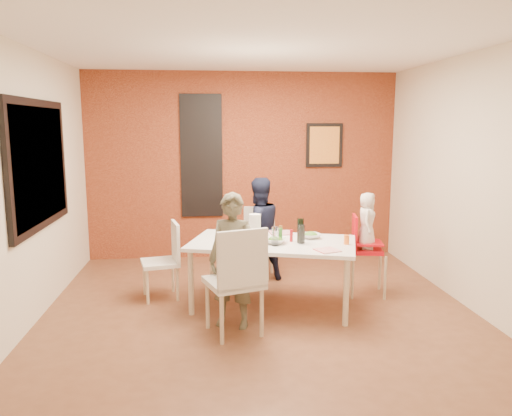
{
  "coord_description": "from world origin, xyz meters",
  "views": [
    {
      "loc": [
        -0.53,
        -5.03,
        1.95
      ],
      "look_at": [
        0.0,
        0.3,
        1.05
      ],
      "focal_mm": 35.0,
      "sensor_mm": 36.0,
      "label": 1
    }
  ],
  "objects": [
    {
      "name": "wine_glass_a",
      "position": [
        0.16,
        -0.09,
        0.82
      ],
      "size": [
        0.07,
        0.07,
        0.2
      ],
      "primitive_type": "cylinder",
      "color": "silver",
      "rests_on": "dining_table"
    },
    {
      "name": "condiment_green",
      "position": [
        0.24,
        0.06,
        0.8
      ],
      "size": [
        0.04,
        0.04,
        0.15
      ],
      "primitive_type": "cylinder",
      "color": "#327828",
      "rests_on": "dining_table"
    },
    {
      "name": "toddler",
      "position": [
        1.27,
        0.38,
        0.87
      ],
      "size": [
        0.3,
        0.37,
        0.65
      ],
      "primitive_type": "imported",
      "rotation": [
        0.0,
        0.0,
        1.23
      ],
      "color": "silver",
      "rests_on": "high_chair"
    },
    {
      "name": "chair_left",
      "position": [
        -0.99,
        0.5,
        0.48
      ],
      "size": [
        0.48,
        0.48,
        0.87
      ],
      "rotation": [
        0.0,
        0.0,
        4.93
      ],
      "color": "white",
      "rests_on": "ground"
    },
    {
      "name": "child_far",
      "position": [
        0.1,
        1.03,
        0.65
      ],
      "size": [
        0.77,
        0.69,
        1.31
      ],
      "primitive_type": "imported",
      "rotation": [
        0.0,
        0.0,
        3.52
      ],
      "color": "#161A32",
      "rests_on": "ground"
    },
    {
      "name": "chair_near",
      "position": [
        -0.26,
        -0.64,
        0.58
      ],
      "size": [
        0.61,
        0.61,
        1.04
      ],
      "rotation": [
        0.0,
        0.0,
        3.47
      ],
      "color": "beige",
      "rests_on": "ground"
    },
    {
      "name": "sippy_cup",
      "position": [
        0.9,
        -0.11,
        0.77
      ],
      "size": [
        0.06,
        0.06,
        0.1
      ],
      "primitive_type": "cylinder",
      "color": "orange",
      "rests_on": "dining_table"
    },
    {
      "name": "picture_window_pane",
      "position": [
        -2.21,
        0.2,
        1.55
      ],
      "size": [
        0.02,
        1.55,
        1.15
      ],
      "primitive_type": "cube",
      "color": "black",
      "rests_on": "wall_left"
    },
    {
      "name": "wall_front",
      "position": [
        0.0,
        -2.25,
        1.35
      ],
      "size": [
        4.5,
        0.02,
        2.7
      ],
      "primitive_type": "cube",
      "color": "beige",
      "rests_on": "ground"
    },
    {
      "name": "salad_bowl_b",
      "position": [
        0.59,
        0.21,
        0.75
      ],
      "size": [
        0.26,
        0.26,
        0.05
      ],
      "primitive_type": "imported",
      "rotation": [
        0.0,
        0.0,
        0.25
      ],
      "color": "silver",
      "rests_on": "dining_table"
    },
    {
      "name": "wall_right",
      "position": [
        2.25,
        0.0,
        1.35
      ],
      "size": [
        0.02,
        4.5,
        2.7
      ],
      "primitive_type": "cube",
      "color": "beige",
      "rests_on": "ground"
    },
    {
      "name": "salad_bowl_a",
      "position": [
        0.17,
        0.01,
        0.75
      ],
      "size": [
        0.29,
        0.29,
        0.06
      ],
      "primitive_type": "imported",
      "rotation": [
        0.0,
        0.0,
        -0.34
      ],
      "color": "white",
      "rests_on": "dining_table"
    },
    {
      "name": "brick_accent_wall",
      "position": [
        0.0,
        2.23,
        1.35
      ],
      "size": [
        4.5,
        0.02,
        2.7
      ],
      "primitive_type": "cube",
      "color": "maroon",
      "rests_on": "ground"
    },
    {
      "name": "chair_far",
      "position": [
        0.12,
        1.27,
        0.49
      ],
      "size": [
        0.5,
        0.5,
        0.88
      ],
      "rotation": [
        0.0,
        0.0,
        -0.27
      ],
      "color": "beige",
      "rests_on": "ground"
    },
    {
      "name": "plate_far_left",
      "position": [
        -0.3,
        0.59,
        0.73
      ],
      "size": [
        0.22,
        0.22,
        0.01
      ],
      "primitive_type": "cube",
      "rotation": [
        0.0,
        0.0,
        0.0
      ],
      "color": "white",
      "rests_on": "dining_table"
    },
    {
      "name": "art_print_canvas",
      "position": [
        1.2,
        2.19,
        1.65
      ],
      "size": [
        0.44,
        0.01,
        0.54
      ],
      "primitive_type": "cube",
      "color": "gold",
      "rests_on": "wall_back"
    },
    {
      "name": "wall_back",
      "position": [
        0.0,
        2.25,
        1.35
      ],
      "size": [
        4.5,
        0.02,
        2.7
      ],
      "primitive_type": "cube",
      "color": "beige",
      "rests_on": "ground"
    },
    {
      "name": "paper_towel_roll",
      "position": [
        -0.03,
        0.16,
        0.86
      ],
      "size": [
        0.13,
        0.13,
        0.29
      ],
      "primitive_type": "cylinder",
      "color": "white",
      "rests_on": "dining_table"
    },
    {
      "name": "ground",
      "position": [
        0.0,
        0.0,
        0.0
      ],
      "size": [
        4.5,
        4.5,
        0.0
      ],
      "primitive_type": "plane",
      "color": "brown",
      "rests_on": "ground"
    },
    {
      "name": "plate_near_right",
      "position": [
        0.64,
        -0.35,
        0.73
      ],
      "size": [
        0.27,
        0.27,
        0.01
      ],
      "primitive_type": "cube",
      "rotation": [
        0.0,
        0.0,
        0.34
      ],
      "color": "white",
      "rests_on": "dining_table"
    },
    {
      "name": "wine_bottle",
      "position": [
        0.44,
        0.01,
        0.85
      ],
      "size": [
        0.07,
        0.07,
        0.26
      ],
      "primitive_type": "cylinder",
      "color": "black",
      "rests_on": "dining_table"
    },
    {
      "name": "condiment_brown",
      "position": [
        0.25,
        0.16,
        0.8
      ],
      "size": [
        0.04,
        0.04,
        0.16
      ],
      "primitive_type": "cylinder",
      "color": "brown",
      "rests_on": "dining_table"
    },
    {
      "name": "wall_left",
      "position": [
        -2.25,
        0.0,
        1.35
      ],
      "size": [
        0.02,
        4.5,
        2.7
      ],
      "primitive_type": "cube",
      "color": "beige",
      "rests_on": "ground"
    },
    {
      "name": "dining_table",
      "position": [
        0.16,
        0.1,
        0.66
      ],
      "size": [
        1.93,
        1.41,
        0.72
      ],
      "rotation": [
        0.0,
        0.0,
        -0.29
      ],
      "color": "white",
      "rests_on": "ground"
    },
    {
      "name": "high_chair",
      "position": [
        1.25,
        0.38,
        0.56
      ],
      "size": [
        0.45,
        0.45,
        0.93
      ],
      "rotation": [
        0.0,
        0.0,
        1.39
      ],
      "color": "red",
      "rests_on": "ground"
    },
    {
      "name": "art_print_frame",
      "position": [
        1.2,
        2.21,
        1.65
      ],
      "size": [
        0.54,
        0.03,
        0.64
      ],
      "primitive_type": "cube",
      "color": "black",
      "rests_on": "wall_back"
    },
    {
      "name": "child_near",
      "position": [
        -0.29,
        -0.4,
        0.66
      ],
      "size": [
        0.56,
        0.46,
        1.31
      ],
      "primitive_type": "imported",
      "rotation": [
        0.0,
        0.0,
        -0.35
      ],
      "color": "brown",
      "rests_on": "ground"
    },
    {
      "name": "glassblock_surround",
      "position": [
        -0.6,
        2.21,
        1.5
      ],
      "size": [
        0.6,
        0.03,
        1.76
      ],
      "primitive_type": "cube",
      "color": "black",
      "rests_on": "wall_back"
    },
    {
      "name": "picture_window_frame",
      "position": [
        -2.22,
        0.2,
        1.55
      ],
      "size": [
        0.05,
        1.7,
        1.3
      ],
      "primitive_type": "cube",
      "color": "black",
      "rests_on": "wall_left"
    },
    {
      "name": "plate_near_left",
      "position": [
        -0.29,
        -0.08,
        0.73
      ],
      "size": [
        0.24,
        0.24,
        0.01
      ],
      "primitive_type": "cube",
      "rotation": [
        0.0,
        0.0,
        -0.11
      ],
      "color": "white",
      "rests_on": "dining_table"
    },
    {
      "name": "glassblock_strip",
      "position": [
        -0.6,
        2.21,
        1.5
      ],
      "size": [
        0.55,
        0.03,
        1.7
      ],
      "primitive_type": "cube",
      "color": "silver",
      "rests_on": "wall_back"
    },
    {
      "name": "plate_far_mid",
      "position": [
        0.3,
        0.49,
        0.73
      ],
      "size": [
        0.26,
        0.26,
        0.01
      ],
      "primitive_type": "cube",
      "rotation": [
        0.0,
        0.0,
        0.05
      ],
      "color": "silver",
      "rests_on": "dining_table"
    },
    {
      "name": "ceiling",
      "position": [
        0.0,
        0.0,
        2.7
      ],
      "size": [
        4.5,
        4.5,
        0.02
      ],
      "primitive_type": "cube",
      "color": "white",
      "rests_on": "wall_back"
    },
    {
      "name": "condiment_red",
      "position": [
        0.35,
        0.07,
        0.78
      ],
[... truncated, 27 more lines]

